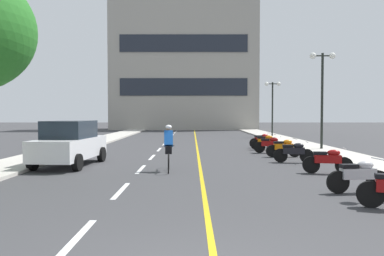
# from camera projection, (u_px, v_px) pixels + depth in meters

# --- Properties ---
(ground_plane) EXTENTS (140.00, 140.00, 0.00)m
(ground_plane) POSITION_uv_depth(u_px,v_px,m) (193.00, 145.00, 25.30)
(ground_plane) COLOR #38383A
(curb_left) EXTENTS (2.40, 72.00, 0.12)m
(curb_left) POSITION_uv_depth(u_px,v_px,m) (96.00, 141.00, 28.29)
(curb_left) COLOR #B7B2A8
(curb_left) RESTS_ON ground
(curb_right) EXTENTS (2.40, 72.00, 0.12)m
(curb_right) POSITION_uv_depth(u_px,v_px,m) (289.00, 141.00, 28.31)
(curb_right) COLOR #B7B2A8
(curb_right) RESTS_ON ground
(lane_dash_0) EXTENTS (0.14, 2.20, 0.01)m
(lane_dash_0) POSITION_uv_depth(u_px,v_px,m) (76.00, 239.00, 6.32)
(lane_dash_0) COLOR silver
(lane_dash_0) RESTS_ON ground
(lane_dash_1) EXTENTS (0.14, 2.20, 0.01)m
(lane_dash_1) POSITION_uv_depth(u_px,v_px,m) (121.00, 191.00, 10.31)
(lane_dash_1) COLOR silver
(lane_dash_1) RESTS_ON ground
(lane_dash_2) EXTENTS (0.14, 2.20, 0.01)m
(lane_dash_2) POSITION_uv_depth(u_px,v_px,m) (140.00, 169.00, 14.31)
(lane_dash_2) COLOR silver
(lane_dash_2) RESTS_ON ground
(lane_dash_3) EXTENTS (0.14, 2.20, 0.01)m
(lane_dash_3) POSITION_uv_depth(u_px,v_px,m) (152.00, 157.00, 18.31)
(lane_dash_3) COLOR silver
(lane_dash_3) RESTS_ON ground
(lane_dash_4) EXTENTS (0.14, 2.20, 0.01)m
(lane_dash_4) POSITION_uv_depth(u_px,v_px,m) (159.00, 149.00, 22.30)
(lane_dash_4) COLOR silver
(lane_dash_4) RESTS_ON ground
(lane_dash_5) EXTENTS (0.14, 2.20, 0.01)m
(lane_dash_5) POSITION_uv_depth(u_px,v_px,m) (164.00, 144.00, 26.30)
(lane_dash_5) COLOR silver
(lane_dash_5) RESTS_ON ground
(lane_dash_6) EXTENTS (0.14, 2.20, 0.01)m
(lane_dash_6) POSITION_uv_depth(u_px,v_px,m) (167.00, 140.00, 30.30)
(lane_dash_6) COLOR silver
(lane_dash_6) RESTS_ON ground
(lane_dash_7) EXTENTS (0.14, 2.20, 0.01)m
(lane_dash_7) POSITION_uv_depth(u_px,v_px,m) (170.00, 137.00, 34.30)
(lane_dash_7) COLOR silver
(lane_dash_7) RESTS_ON ground
(lane_dash_8) EXTENTS (0.14, 2.20, 0.01)m
(lane_dash_8) POSITION_uv_depth(u_px,v_px,m) (172.00, 135.00, 38.29)
(lane_dash_8) COLOR silver
(lane_dash_8) RESTS_ON ground
(lane_dash_9) EXTENTS (0.14, 2.20, 0.01)m
(lane_dash_9) POSITION_uv_depth(u_px,v_px,m) (174.00, 133.00, 42.29)
(lane_dash_9) COLOR silver
(lane_dash_9) RESTS_ON ground
(lane_dash_10) EXTENTS (0.14, 2.20, 0.01)m
(lane_dash_10) POSITION_uv_depth(u_px,v_px,m) (176.00, 131.00, 46.29)
(lane_dash_10) COLOR silver
(lane_dash_10) RESTS_ON ground
(lane_dash_11) EXTENTS (0.14, 2.20, 0.01)m
(lane_dash_11) POSITION_uv_depth(u_px,v_px,m) (177.00, 130.00, 50.29)
(lane_dash_11) COLOR silver
(lane_dash_11) RESTS_ON ground
(centre_line_yellow) EXTENTS (0.12, 66.00, 0.01)m
(centre_line_yellow) POSITION_uv_depth(u_px,v_px,m) (196.00, 142.00, 28.30)
(centre_line_yellow) COLOR gold
(centre_line_yellow) RESTS_ON ground
(office_building) EXTENTS (19.70, 6.78, 18.74)m
(office_building) POSITION_uv_depth(u_px,v_px,m) (184.00, 61.00, 52.27)
(office_building) COLOR #9E998E
(office_building) RESTS_ON ground
(street_lamp_mid) EXTENTS (1.46, 0.36, 5.45)m
(street_lamp_mid) POSITION_uv_depth(u_px,v_px,m) (322.00, 79.00, 21.47)
(street_lamp_mid) COLOR black
(street_lamp_mid) RESTS_ON curb_right
(street_lamp_far) EXTENTS (1.46, 0.36, 4.90)m
(street_lamp_far) POSITION_uv_depth(u_px,v_px,m) (272.00, 96.00, 34.40)
(street_lamp_far) COLOR black
(street_lamp_far) RESTS_ON curb_right
(parked_car_near) EXTENTS (2.18, 4.32, 1.82)m
(parked_car_near) POSITION_uv_depth(u_px,v_px,m) (70.00, 143.00, 15.27)
(parked_car_near) COLOR black
(parked_car_near) RESTS_ON ground
(motorcycle_1) EXTENTS (1.70, 0.60, 0.92)m
(motorcycle_1) POSITION_uv_depth(u_px,v_px,m) (358.00, 175.00, 9.98)
(motorcycle_1) COLOR black
(motorcycle_1) RESTS_ON ground
(motorcycle_2) EXTENTS (1.69, 0.63, 0.92)m
(motorcycle_2) POSITION_uv_depth(u_px,v_px,m) (327.00, 160.00, 13.21)
(motorcycle_2) COLOR black
(motorcycle_2) RESTS_ON ground
(motorcycle_3) EXTENTS (1.69, 0.60, 0.92)m
(motorcycle_3) POSITION_uv_depth(u_px,v_px,m) (294.00, 152.00, 16.23)
(motorcycle_3) COLOR black
(motorcycle_3) RESTS_ON ground
(motorcycle_4) EXTENTS (1.70, 0.60, 0.92)m
(motorcycle_4) POSITION_uv_depth(u_px,v_px,m) (283.00, 147.00, 18.34)
(motorcycle_4) COLOR black
(motorcycle_4) RESTS_ON ground
(motorcycle_5) EXTENTS (1.68, 0.64, 0.92)m
(motorcycle_5) POSITION_uv_depth(u_px,v_px,m) (270.00, 144.00, 20.22)
(motorcycle_5) COLOR black
(motorcycle_5) RESTS_ON ground
(motorcycle_6) EXTENTS (1.70, 0.60, 0.92)m
(motorcycle_6) POSITION_uv_depth(u_px,v_px,m) (265.00, 142.00, 22.07)
(motorcycle_6) COLOR black
(motorcycle_6) RESTS_ON ground
(motorcycle_7) EXTENTS (1.64, 0.78, 0.92)m
(motorcycle_7) POSITION_uv_depth(u_px,v_px,m) (262.00, 140.00, 23.59)
(motorcycle_7) COLOR black
(motorcycle_7) RESTS_ON ground
(cyclist_rider) EXTENTS (0.42, 1.77, 1.71)m
(cyclist_rider) POSITION_uv_depth(u_px,v_px,m) (168.00, 147.00, 13.85)
(cyclist_rider) COLOR black
(cyclist_rider) RESTS_ON ground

